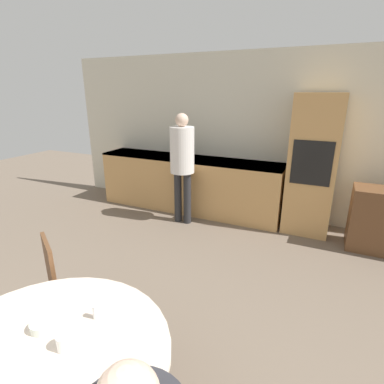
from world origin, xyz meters
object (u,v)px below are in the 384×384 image
person_standing (182,158)px  chair_far_left (41,290)px  bowl_near (43,325)px  oven_unit (312,166)px  cup (65,342)px

person_standing → chair_far_left: bearing=-88.1°
bowl_near → person_standing: bearing=102.5°
oven_unit → cup: 3.79m
person_standing → cup: person_standing is taller
person_standing → cup: 3.29m
chair_far_left → oven_unit: bearing=93.6°
oven_unit → person_standing: 1.89m
person_standing → bowl_near: person_standing is taller
oven_unit → cup: bearing=-103.8°
oven_unit → bowl_near: 3.81m
oven_unit → cup: size_ratio=23.78×
cup → bowl_near: cup is taller
chair_far_left → bowl_near: 0.79m
oven_unit → chair_far_left: size_ratio=2.16×
oven_unit → bowl_near: size_ratio=14.93×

